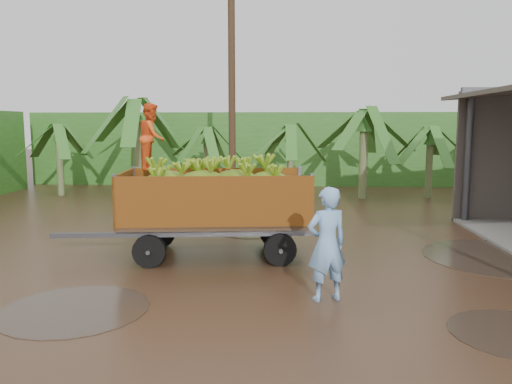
% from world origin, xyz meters
% --- Properties ---
extents(ground, '(100.00, 100.00, 0.00)m').
position_xyz_m(ground, '(0.00, 0.00, 0.00)').
color(ground, black).
rests_on(ground, ground).
extents(hedge_north, '(22.00, 3.00, 3.60)m').
position_xyz_m(hedge_north, '(-2.00, 16.00, 1.80)').
color(hedge_north, '#2D661E').
rests_on(hedge_north, ground).
extents(banana_trailer, '(5.92, 2.47, 3.50)m').
position_xyz_m(banana_trailer, '(-1.88, 1.31, 1.28)').
color(banana_trailer, '#985415').
rests_on(banana_trailer, ground).
extents(man_blue, '(0.84, 0.70, 1.97)m').
position_xyz_m(man_blue, '(0.46, -1.51, 0.99)').
color(man_blue, '#7EB1E5').
rests_on(man_blue, ground).
extents(utility_pole, '(1.20, 0.24, 8.09)m').
position_xyz_m(utility_pole, '(-2.09, 7.27, 4.10)').
color(utility_pole, '#47301E').
rests_on(utility_pole, ground).
extents(banana_plants, '(25.21, 20.34, 4.21)m').
position_xyz_m(banana_plants, '(-5.65, 6.15, 1.85)').
color(banana_plants, '#2D661E').
rests_on(banana_plants, ground).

